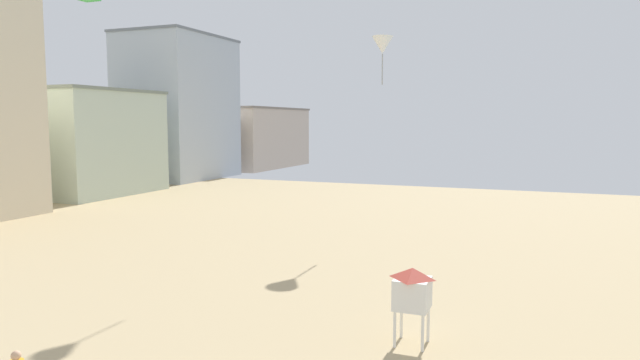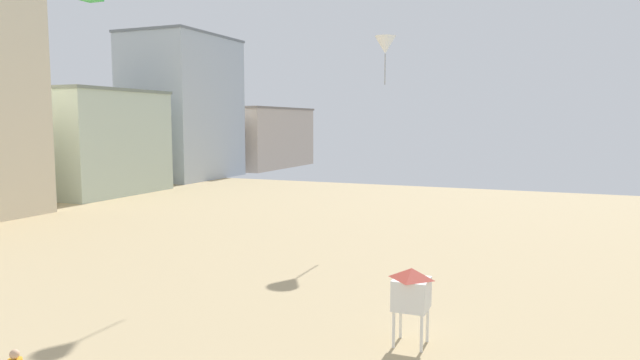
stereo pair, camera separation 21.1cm
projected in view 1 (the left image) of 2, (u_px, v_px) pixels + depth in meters
boardwalk_hotel_mid at (79, 142)px, 56.59m from camera, size 12.28×13.08×10.42m
boardwalk_hotel_far at (179, 108)px, 71.70m from camera, size 10.20×14.20×18.05m
boardwalk_hotel_distant at (251, 137)px, 89.63m from camera, size 11.80×20.25×9.45m
lifeguard_stand at (412, 289)px, 18.10m from camera, size 1.10×1.10×2.55m
kite_white_delta_2 at (383, 45)px, 38.13m from camera, size 1.44×1.44×3.27m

